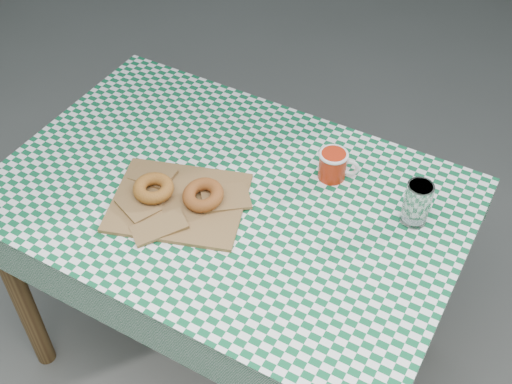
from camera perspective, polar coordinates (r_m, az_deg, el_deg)
ground at (r=2.35m, az=-1.12°, el=-11.87°), size 60.00×60.00×0.00m
table at (r=2.00m, az=-2.18°, el=-7.90°), size 1.27×0.90×0.75m
tablecloth at (r=1.72m, az=-2.52°, el=-0.28°), size 1.29×0.92×0.01m
paper_bag at (r=1.69m, az=-6.79°, el=-0.82°), size 0.39×0.34×0.02m
bagel_front at (r=1.70m, az=-8.96°, el=0.33°), size 0.12×0.12×0.03m
bagel_back at (r=1.67m, az=-4.65°, el=-0.25°), size 0.14×0.14×0.03m
coffee_mug at (r=1.75m, az=6.70°, el=2.35°), size 0.17×0.17×0.08m
drinking_glass at (r=1.65m, az=13.87°, el=-0.98°), size 0.08×0.08×0.12m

